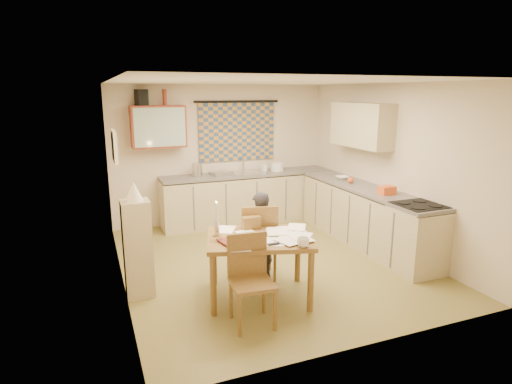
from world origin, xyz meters
name	(u,v)px	position (x,y,z in m)	size (l,w,h in m)	color
floor	(269,262)	(0.00, 0.00, -0.01)	(4.00, 4.50, 0.02)	olive
ceiling	(271,81)	(0.00, 0.00, 2.51)	(4.00, 4.50, 0.02)	white
wall_back	(221,154)	(0.00, 2.26, 1.25)	(4.00, 0.02, 2.50)	beige
wall_front	(371,221)	(0.00, -2.26, 1.25)	(4.00, 0.02, 2.50)	beige
wall_left	(116,188)	(-2.01, 0.00, 1.25)	(0.02, 4.50, 2.50)	beige
wall_right	(390,167)	(2.01, 0.00, 1.25)	(0.02, 4.50, 2.50)	beige
window_blind	(237,132)	(0.30, 2.22, 1.65)	(1.45, 0.03, 1.05)	navy
curtain_rod	(237,101)	(0.30, 2.20, 2.20)	(0.04, 0.04, 1.60)	black
wall_cabinet	(158,127)	(-1.15, 2.08, 1.80)	(0.90, 0.34, 0.70)	maroon
wall_cabinet_glass	(160,127)	(-1.15, 1.91, 1.80)	(0.84, 0.02, 0.64)	#99B2A5
upper_cabinet_right	(361,125)	(1.83, 0.55, 1.85)	(0.34, 1.30, 0.70)	tan
framed_print	(114,146)	(-1.97, 0.40, 1.70)	(0.04, 0.50, 0.40)	#F0EACC
print_canvas	(116,146)	(-1.95, 0.40, 1.70)	(0.01, 0.42, 0.32)	beige
counter_back	(251,198)	(0.47, 1.95, 0.45)	(3.30, 0.62, 0.92)	tan
counter_right	(365,216)	(1.70, 0.13, 0.45)	(0.62, 2.95, 0.92)	tan
stove	(416,238)	(1.70, -1.01, 0.46)	(0.60, 0.60, 0.93)	white
sink	(249,175)	(0.42, 1.95, 0.88)	(0.55, 0.45, 0.10)	silver
tap	(243,164)	(0.38, 2.13, 1.06)	(0.03, 0.03, 0.28)	silver
dish_rack	(221,173)	(-0.11, 1.95, 0.95)	(0.35, 0.30, 0.06)	silver
kettle	(197,170)	(-0.54, 1.95, 1.04)	(0.18, 0.18, 0.24)	silver
mixing_bowl	(277,167)	(0.99, 1.95, 1.00)	(0.24, 0.24, 0.16)	white
soap_bottle	(264,167)	(0.75, 2.00, 1.01)	(0.10, 0.10, 0.18)	white
bowl	(342,178)	(1.70, 0.83, 0.95)	(0.23, 0.23, 0.05)	white
orange_bag	(387,190)	(1.70, -0.35, 0.98)	(0.22, 0.16, 0.12)	#E55921
fruit_orange	(351,180)	(1.65, 0.50, 0.97)	(0.10, 0.10, 0.10)	#E55921
speaker	(141,97)	(-1.40, 2.08, 2.28)	(0.16, 0.20, 0.26)	black
bottle_green	(147,97)	(-1.31, 2.08, 2.28)	(0.07, 0.07, 0.26)	#195926
bottle_brown	(165,97)	(-1.02, 2.08, 2.28)	(0.07, 0.07, 0.26)	maroon
dining_table	(259,267)	(-0.54, -0.95, 0.38)	(1.39, 1.19, 0.75)	brown
chair_far	(258,255)	(-0.34, -0.42, 0.31)	(0.55, 0.55, 1.00)	brown
chair_near	(252,298)	(-0.83, -1.47, 0.29)	(0.46, 0.46, 0.94)	brown
person	(260,236)	(-0.33, -0.45, 0.58)	(0.43, 0.29, 1.15)	black
shelf_stand	(138,249)	(-1.84, -0.38, 0.58)	(0.32, 0.30, 1.16)	tan
lampshade	(134,191)	(-1.84, -0.38, 1.27)	(0.20, 0.20, 0.22)	#F0EACC
letter_rack	(251,223)	(-0.53, -0.66, 0.83)	(0.22, 0.10, 0.16)	brown
mug	(303,242)	(-0.23, -1.43, 0.80)	(0.15, 0.15, 0.10)	white
magazine	(222,244)	(-1.02, -1.04, 0.76)	(0.24, 0.30, 0.02)	maroon
book	(225,239)	(-0.93, -0.90, 0.76)	(0.28, 0.29, 0.02)	#E55921
orange_box	(232,246)	(-0.94, -1.16, 0.77)	(0.12, 0.08, 0.04)	#E55921
eyeglasses	(274,244)	(-0.49, -1.25, 0.76)	(0.13, 0.04, 0.02)	black
candle_holder	(217,228)	(-0.98, -0.73, 0.84)	(0.06, 0.06, 0.18)	silver
candle	(217,212)	(-0.98, -0.76, 1.04)	(0.02, 0.02, 0.22)	white
candle_flame	(216,202)	(-0.99, -0.78, 1.16)	(0.02, 0.02, 0.02)	#FFCC66
papers	(272,236)	(-0.39, -1.00, 0.76)	(1.16, 1.03, 0.02)	white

